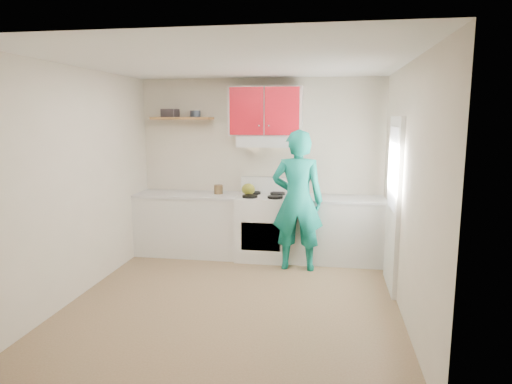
% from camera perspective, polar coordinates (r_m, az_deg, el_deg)
% --- Properties ---
extents(floor, '(3.80, 3.80, 0.00)m').
position_cam_1_polar(floor, '(5.24, -2.66, -13.48)').
color(floor, brown).
rests_on(floor, ground).
extents(ceiling, '(3.60, 3.80, 0.04)m').
position_cam_1_polar(ceiling, '(4.85, -2.91, 16.08)').
color(ceiling, white).
rests_on(ceiling, floor).
extents(back_wall, '(3.60, 0.04, 2.60)m').
position_cam_1_polar(back_wall, '(6.73, 0.58, 3.19)').
color(back_wall, beige).
rests_on(back_wall, floor).
extents(front_wall, '(3.60, 0.04, 2.60)m').
position_cam_1_polar(front_wall, '(3.08, -10.15, -4.69)').
color(front_wall, beige).
rests_on(front_wall, floor).
extents(left_wall, '(0.04, 3.80, 2.60)m').
position_cam_1_polar(left_wall, '(5.53, -21.33, 1.13)').
color(left_wall, beige).
rests_on(left_wall, floor).
extents(right_wall, '(0.04, 3.80, 2.60)m').
position_cam_1_polar(right_wall, '(4.84, 18.57, 0.16)').
color(right_wall, beige).
rests_on(right_wall, floor).
extents(door, '(0.05, 0.85, 2.05)m').
position_cam_1_polar(door, '(5.56, 17.03, -1.46)').
color(door, white).
rests_on(door, floor).
extents(door_glass, '(0.01, 0.55, 0.95)m').
position_cam_1_polar(door_glass, '(5.50, 16.97, 2.90)').
color(door_glass, white).
rests_on(door_glass, door).
extents(counter_left, '(1.52, 0.60, 0.90)m').
position_cam_1_polar(counter_left, '(6.82, -8.50, -4.08)').
color(counter_left, silver).
rests_on(counter_left, floor).
extents(counter_right, '(1.32, 0.60, 0.90)m').
position_cam_1_polar(counter_right, '(6.51, 10.17, -4.79)').
color(counter_right, silver).
rests_on(counter_right, floor).
extents(stove, '(0.76, 0.65, 0.92)m').
position_cam_1_polar(stove, '(6.55, 1.01, -4.47)').
color(stove, white).
rests_on(stove, floor).
extents(range_hood, '(0.76, 0.44, 0.15)m').
position_cam_1_polar(range_hood, '(6.46, 1.18, 6.44)').
color(range_hood, silver).
rests_on(range_hood, back_wall).
extents(upper_cabinets, '(1.02, 0.33, 0.70)m').
position_cam_1_polar(upper_cabinets, '(6.51, 1.26, 10.20)').
color(upper_cabinets, '#AE0F1B').
rests_on(upper_cabinets, back_wall).
extents(shelf, '(0.90, 0.30, 0.04)m').
position_cam_1_polar(shelf, '(6.81, -9.34, 9.21)').
color(shelf, brown).
rests_on(shelf, back_wall).
extents(books, '(0.26, 0.22, 0.12)m').
position_cam_1_polar(books, '(6.90, -10.83, 9.81)').
color(books, '#363035').
rests_on(books, shelf).
extents(tin, '(0.18, 0.18, 0.09)m').
position_cam_1_polar(tin, '(6.77, -7.71, 9.80)').
color(tin, '#333D4C').
rests_on(tin, shelf).
extents(kettle, '(0.25, 0.25, 0.17)m').
position_cam_1_polar(kettle, '(6.52, -0.98, 0.35)').
color(kettle, olive).
rests_on(kettle, stove).
extents(crock, '(0.15, 0.15, 0.16)m').
position_cam_1_polar(crock, '(6.63, -4.78, 0.25)').
color(crock, brown).
rests_on(crock, counter_left).
extents(cutting_board, '(0.32, 0.25, 0.02)m').
position_cam_1_polar(cutting_board, '(6.33, 9.21, -0.93)').
color(cutting_board, olive).
rests_on(cutting_board, counter_right).
extents(silicone_mat, '(0.33, 0.30, 0.01)m').
position_cam_1_polar(silicone_mat, '(6.45, 14.10, -0.94)').
color(silicone_mat, red).
rests_on(silicone_mat, counter_right).
extents(person, '(0.69, 0.45, 1.88)m').
position_cam_1_polar(person, '(6.01, 5.28, -1.10)').
color(person, '#0D7A6B').
rests_on(person, floor).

